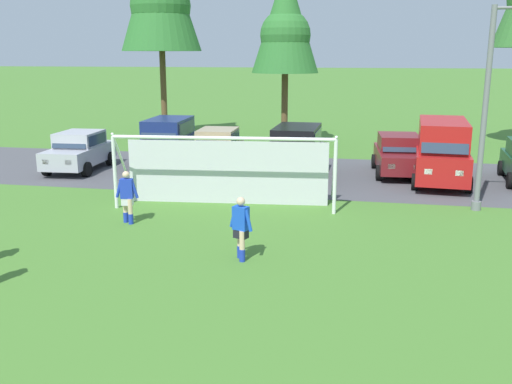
{
  "coord_description": "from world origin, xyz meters",
  "views": [
    {
      "loc": [
        3.88,
        -2.06,
        5.11
      ],
      "look_at": [
        1.26,
        11.32,
        1.8
      ],
      "focal_mm": 40.14,
      "sensor_mm": 36.0,
      "label": 1
    }
  ],
  "objects": [
    {
      "name": "player_winger_left",
      "position": [
        0.86,
        11.36,
        0.82
      ],
      "size": [
        0.68,
        0.42,
        1.64
      ],
      "color": "beige",
      "rests_on": "ground"
    },
    {
      "name": "parked_car_slot_left",
      "position": [
        -5.28,
        23.21,
        1.11
      ],
      "size": [
        2.3,
        4.68,
        2.16
      ],
      "color": "navy",
      "rests_on": "ground"
    },
    {
      "name": "soccer_goal",
      "position": [
        -0.81,
        16.56,
        1.29
      ],
      "size": [
        7.57,
        2.63,
        2.57
      ],
      "color": "white",
      "rests_on": "ground"
    },
    {
      "name": "parked_car_slot_center",
      "position": [
        0.98,
        21.44,
        1.11
      ],
      "size": [
        2.2,
        4.63,
        2.16
      ],
      "color": "black",
      "rests_on": "ground"
    },
    {
      "name": "street_lamp",
      "position": [
        7.75,
        17.52,
        3.42
      ],
      "size": [
        2.0,
        0.32,
        6.58
      ],
      "color": "slate",
      "rests_on": "ground"
    },
    {
      "name": "parked_car_slot_right",
      "position": [
        6.83,
        21.6,
        1.34
      ],
      "size": [
        2.45,
        4.93,
        2.52
      ],
      "color": "red",
      "rests_on": "ground"
    },
    {
      "name": "player_striker_near",
      "position": [
        -3.26,
        13.84,
        0.82
      ],
      "size": [
        0.75,
        0.3,
        1.64
      ],
      "color": "beige",
      "rests_on": "ground"
    },
    {
      "name": "ground_plane",
      "position": [
        0.0,
        15.0,
        0.0
      ],
      "size": [
        400.0,
        400.0,
        0.0
      ],
      "primitive_type": "plane",
      "color": "#477A2D"
    },
    {
      "name": "tree_mid_left",
      "position": [
        -0.73,
        29.73,
        6.72
      ],
      "size": [
        3.67,
        3.67,
        9.78
      ],
      "color": "brown",
      "rests_on": "ground"
    },
    {
      "name": "parked_car_slot_far_left",
      "position": [
        -8.74,
        21.2,
        0.88
      ],
      "size": [
        2.2,
        4.29,
        1.72
      ],
      "color": "#B2B2BC",
      "rests_on": "ground"
    },
    {
      "name": "parking_lot_strip",
      "position": [
        0.0,
        22.13,
        0.0
      ],
      "size": [
        52.0,
        8.4,
        0.01
      ],
      "primitive_type": "cube",
      "color": "#4C4C51",
      "rests_on": "ground"
    },
    {
      "name": "parked_car_slot_center_right",
      "position": [
        5.23,
        22.97,
        0.88
      ],
      "size": [
        2.25,
        4.31,
        1.72
      ],
      "color": "maroon",
      "rests_on": "ground"
    },
    {
      "name": "parked_car_slot_center_left",
      "position": [
        -2.92,
        23.3,
        0.88
      ],
      "size": [
        2.17,
        4.27,
        1.72
      ],
      "color": "tan",
      "rests_on": "ground"
    }
  ]
}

